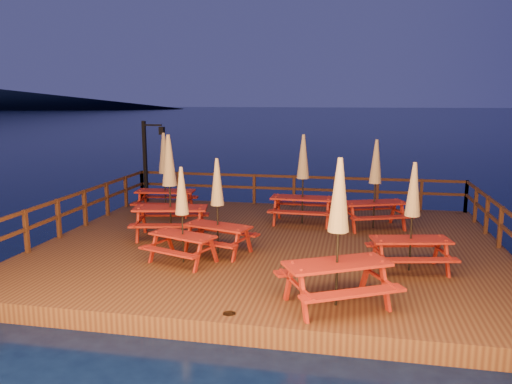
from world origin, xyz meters
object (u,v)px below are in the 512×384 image
Objects in this scene: picnic_table_0 at (170,185)px; lamp_post at (149,154)px; picnic_table_1 at (182,214)px; picnic_table_2 at (375,183)px.

lamp_post is at bearing 107.48° from picnic_table_0.
picnic_table_1 is 0.86× the size of picnic_table_2.
picnic_table_0 is (2.56, -4.59, -0.31)m from lamp_post.
picnic_table_1 is at bearing -73.73° from picnic_table_0.
picnic_table_1 is at bearing -158.25° from picnic_table_2.
picnic_table_1 is 6.12m from picnic_table_2.
lamp_post is 5.27m from picnic_table_0.
lamp_post is 1.14× the size of picnic_table_2.
lamp_post is 1.05× the size of picnic_table_0.
lamp_post is 8.48m from picnic_table_2.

